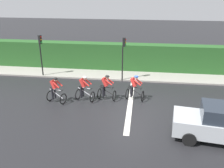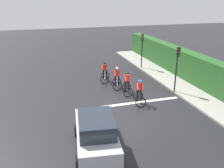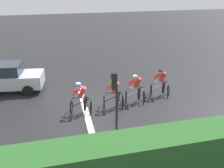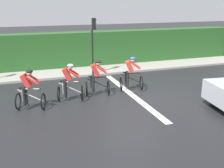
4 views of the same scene
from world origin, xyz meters
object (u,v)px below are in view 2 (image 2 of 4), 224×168
(cyclist_fourth, at_px, (140,92))
(traffic_light_far_junction, at_px, (142,46))
(cyclist_second, at_px, (117,78))
(car_silver, at_px, (96,133))
(traffic_light_near_crossing, at_px, (177,63))
(cyclist_mid, at_px, (127,84))
(cyclist_lead, at_px, (105,72))

(cyclist_fourth, distance_m, traffic_light_far_junction, 8.24)
(cyclist_second, relative_size, car_silver, 0.39)
(cyclist_fourth, xyz_separation_m, traffic_light_near_crossing, (3.16, 0.99, 1.43))
(cyclist_mid, height_order, traffic_light_far_junction, traffic_light_far_junction)
(cyclist_lead, xyz_separation_m, traffic_light_far_junction, (4.28, 2.57, 1.43))
(cyclist_second, height_order, traffic_light_near_crossing, traffic_light_near_crossing)
(cyclist_second, distance_m, traffic_light_near_crossing, 4.48)
(traffic_light_near_crossing, bearing_deg, cyclist_fourth, -162.65)
(cyclist_second, xyz_separation_m, cyclist_fourth, (0.50, -3.13, 0.00))
(cyclist_fourth, bearing_deg, car_silver, -132.82)
(cyclist_lead, relative_size, cyclist_second, 1.00)
(cyclist_lead, bearing_deg, cyclist_fourth, -78.63)
(cyclist_second, distance_m, cyclist_mid, 1.38)
(traffic_light_near_crossing, bearing_deg, cyclist_mid, 166.63)
(cyclist_second, bearing_deg, traffic_light_near_crossing, -30.27)
(cyclist_lead, height_order, cyclist_fourth, same)
(cyclist_fourth, distance_m, traffic_light_near_crossing, 3.61)
(cyclist_mid, bearing_deg, car_silver, -121.61)
(cyclist_fourth, height_order, traffic_light_far_junction, traffic_light_far_junction)
(cyclist_lead, relative_size, cyclist_fourth, 1.00)
(cyclist_mid, relative_size, cyclist_fourth, 1.00)
(cyclist_fourth, bearing_deg, cyclist_mid, 95.91)
(cyclist_lead, xyz_separation_m, cyclist_mid, (0.79, -3.06, 0.00))
(cyclist_lead, height_order, cyclist_second, same)
(cyclist_second, bearing_deg, car_silver, -114.58)
(cyclist_mid, bearing_deg, cyclist_fourth, -84.09)
(cyclist_second, height_order, cyclist_fourth, same)
(cyclist_second, bearing_deg, cyclist_fourth, -80.85)
(cyclist_lead, relative_size, cyclist_mid, 1.00)
(cyclist_second, relative_size, traffic_light_far_junction, 0.50)
(car_silver, height_order, traffic_light_far_junction, traffic_light_far_junction)
(cyclist_second, bearing_deg, traffic_light_far_junction, 48.28)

